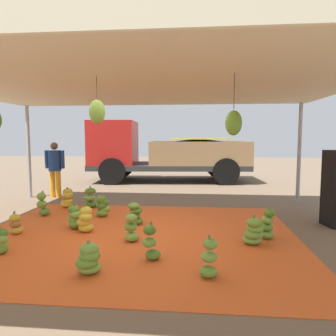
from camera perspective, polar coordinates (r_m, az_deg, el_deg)
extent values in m
plane|color=brown|center=(8.63, -1.95, -6.15)|extent=(40.00, 40.00, 0.00)
cube|color=#E05B23|center=(5.76, -5.83, -12.11)|extent=(5.68, 4.79, 0.01)
cylinder|color=#9EA0A5|center=(9.97, -23.99, 2.68)|extent=(0.10, 0.10, 2.67)
cylinder|color=#9EA0A5|center=(9.11, 22.75, 2.50)|extent=(0.10, 0.10, 2.67)
cube|color=beige|center=(5.57, -6.12, 15.32)|extent=(8.00, 7.00, 0.06)
cube|color=beige|center=(2.33, -25.01, 24.57)|extent=(8.00, 0.04, 0.28)
cylinder|color=#4C422D|center=(4.94, -12.85, 14.15)|extent=(0.01, 0.01, 0.33)
ellipsoid|color=#75A83D|center=(4.90, -12.76, 9.91)|extent=(0.24, 0.24, 0.36)
cylinder|color=#4C422D|center=(4.70, 11.95, 13.56)|extent=(0.01, 0.01, 0.51)
ellipsoid|color=#60932D|center=(4.66, 11.84, 8.02)|extent=(0.24, 0.24, 0.36)
ellipsoid|color=#60932D|center=(6.36, -16.42, -9.75)|extent=(0.33, 0.33, 0.17)
ellipsoid|color=#75A83D|center=(6.39, -16.74, -8.83)|extent=(0.33, 0.33, 0.17)
ellipsoid|color=#75A83D|center=(6.32, -16.50, -8.12)|extent=(0.32, 0.32, 0.17)
ellipsoid|color=#518428|center=(6.34, -16.82, -7.25)|extent=(0.30, 0.30, 0.17)
cylinder|color=olive|center=(6.30, -16.67, -6.77)|extent=(0.04, 0.04, 0.12)
ellipsoid|color=#518428|center=(7.59, -21.52, -7.42)|extent=(0.32, 0.32, 0.17)
ellipsoid|color=#6B9E38|center=(7.56, -21.97, -6.11)|extent=(0.30, 0.30, 0.17)
ellipsoid|color=#6B9E38|center=(7.51, -22.03, -4.81)|extent=(0.24, 0.24, 0.17)
cylinder|color=olive|center=(7.52, -21.82, -4.33)|extent=(0.04, 0.04, 0.12)
ellipsoid|color=#518428|center=(6.44, -5.84, -9.52)|extent=(0.41, 0.41, 0.14)
ellipsoid|color=#477523|center=(6.40, -6.25, -8.65)|extent=(0.30, 0.30, 0.14)
ellipsoid|color=#477523|center=(6.39, -5.83, -7.72)|extent=(0.30, 0.30, 0.14)
ellipsoid|color=#6B9E38|center=(6.36, -6.24, -6.84)|extent=(0.28, 0.28, 0.14)
cylinder|color=olive|center=(6.35, -6.05, -6.31)|extent=(0.04, 0.04, 0.12)
ellipsoid|color=#477523|center=(8.13, -13.87, -6.41)|extent=(0.44, 0.44, 0.15)
ellipsoid|color=#75A83D|center=(8.10, -14.10, -5.26)|extent=(0.41, 0.41, 0.15)
ellipsoid|color=#518428|center=(8.08, -13.94, -4.08)|extent=(0.35, 0.35, 0.15)
cylinder|color=olive|center=(8.07, -13.95, -3.66)|extent=(0.04, 0.04, 0.12)
ellipsoid|color=#75A83D|center=(4.35, -14.09, -17.05)|extent=(0.32, 0.32, 0.16)
ellipsoid|color=#60932D|center=(4.29, -14.51, -16.26)|extent=(0.33, 0.33, 0.16)
ellipsoid|color=#60932D|center=(4.28, -14.02, -15.18)|extent=(0.35, 0.35, 0.16)
ellipsoid|color=#6B9E38|center=(4.27, -14.14, -14.08)|extent=(0.33, 0.33, 0.16)
cylinder|color=olive|center=(4.24, -14.29, -13.38)|extent=(0.04, 0.04, 0.12)
ellipsoid|color=#6B9E38|center=(5.79, 17.55, -11.48)|extent=(0.33, 0.33, 0.14)
ellipsoid|color=#60932D|center=(5.76, 17.53, -10.22)|extent=(0.30, 0.30, 0.14)
ellipsoid|color=#75A83D|center=(5.71, 17.60, -9.00)|extent=(0.28, 0.28, 0.14)
ellipsoid|color=#518428|center=(5.67, 18.00, -7.76)|extent=(0.26, 0.26, 0.14)
cylinder|color=olive|center=(5.66, 17.87, -7.17)|extent=(0.04, 0.04, 0.12)
ellipsoid|color=gold|center=(8.26, -17.97, -6.25)|extent=(0.37, 0.37, 0.18)
ellipsoid|color=gold|center=(8.24, -17.85, -5.73)|extent=(0.37, 0.37, 0.18)
ellipsoid|color=#996628|center=(8.24, -17.99, -5.20)|extent=(0.37, 0.37, 0.18)
ellipsoid|color=gold|center=(8.21, -17.73, -4.68)|extent=(0.34, 0.34, 0.18)
ellipsoid|color=gold|center=(8.23, -17.79, -4.12)|extent=(0.26, 0.26, 0.18)
cylinder|color=olive|center=(8.21, -17.83, -3.73)|extent=(0.04, 0.04, 0.12)
ellipsoid|color=#75A83D|center=(5.43, -6.59, -12.31)|extent=(0.31, 0.31, 0.15)
ellipsoid|color=#6B9E38|center=(5.43, -6.78, -10.57)|extent=(0.26, 0.26, 0.15)
ellipsoid|color=#75A83D|center=(5.37, -6.67, -9.03)|extent=(0.27, 0.27, 0.15)
cylinder|color=olive|center=(5.36, -6.66, -8.40)|extent=(0.04, 0.04, 0.12)
ellipsoid|color=#518428|center=(4.66, -2.76, -15.43)|extent=(0.29, 0.29, 0.14)
ellipsoid|color=#75A83D|center=(4.59, -3.41, -13.34)|extent=(0.21, 0.21, 0.14)
ellipsoid|color=#477523|center=(4.52, -3.37, -11.22)|extent=(0.24, 0.24, 0.14)
cylinder|color=olive|center=(4.51, -3.12, -10.45)|extent=(0.04, 0.04, 0.12)
ellipsoid|color=#60932D|center=(4.16, 7.33, -18.18)|extent=(0.26, 0.26, 0.14)
ellipsoid|color=#75A83D|center=(4.14, 7.47, -15.72)|extent=(0.26, 0.26, 0.14)
ellipsoid|color=#6B9E38|center=(4.08, 7.69, -13.52)|extent=(0.21, 0.21, 0.14)
cylinder|color=olive|center=(4.04, 7.53, -12.79)|extent=(0.04, 0.04, 0.12)
ellipsoid|color=#75A83D|center=(5.45, 14.95, -12.45)|extent=(0.34, 0.34, 0.15)
ellipsoid|color=#6B9E38|center=(5.39, 15.15, -11.55)|extent=(0.41, 0.41, 0.15)
ellipsoid|color=#75A83D|center=(5.38, 15.52, -10.49)|extent=(0.38, 0.38, 0.15)
ellipsoid|color=#6B9E38|center=(5.32, 15.41, -9.55)|extent=(0.35, 0.35, 0.15)
cylinder|color=olive|center=(5.33, 15.38, -8.85)|extent=(0.04, 0.04, 0.12)
ellipsoid|color=#60932D|center=(7.13, -11.87, -7.98)|extent=(0.29, 0.29, 0.17)
ellipsoid|color=#75A83D|center=(7.13, -11.54, -7.34)|extent=(0.30, 0.30, 0.17)
ellipsoid|color=#477523|center=(7.10, -11.99, -6.77)|extent=(0.31, 0.31, 0.17)
ellipsoid|color=#477523|center=(7.10, -11.70, -6.13)|extent=(0.26, 0.26, 0.17)
ellipsoid|color=#518428|center=(7.07, -12.06, -5.56)|extent=(0.27, 0.27, 0.17)
cylinder|color=olive|center=(7.07, -11.78, -5.05)|extent=(0.04, 0.04, 0.12)
ellipsoid|color=#60932D|center=(5.47, -28.15, -12.78)|extent=(0.25, 0.25, 0.16)
ellipsoid|color=#75A83D|center=(5.45, -28.08, -12.00)|extent=(0.29, 0.29, 0.16)
ellipsoid|color=#75A83D|center=(5.39, -28.08, -11.35)|extent=(0.22, 0.22, 0.16)
ellipsoid|color=#477523|center=(5.41, -28.00, -10.47)|extent=(0.19, 0.19, 0.16)
cylinder|color=olive|center=(5.38, -28.23, -9.91)|extent=(0.04, 0.04, 0.12)
ellipsoid|color=gold|center=(6.09, -14.68, -10.39)|extent=(0.32, 0.32, 0.17)
ellipsoid|color=gold|center=(6.06, -15.07, -9.47)|extent=(0.30, 0.30, 0.17)
ellipsoid|color=gold|center=(6.00, -14.72, -8.61)|extent=(0.34, 0.34, 0.17)
ellipsoid|color=gold|center=(6.03, -14.66, -7.55)|extent=(0.31, 0.31, 0.17)
cylinder|color=olive|center=(5.99, -14.93, -7.04)|extent=(0.04, 0.04, 0.12)
ellipsoid|color=gold|center=(6.41, -25.80, -10.09)|extent=(0.32, 0.32, 0.15)
ellipsoid|color=#996628|center=(6.38, -26.03, -9.14)|extent=(0.25, 0.25, 0.15)
ellipsoid|color=gold|center=(6.34, -26.10, -8.18)|extent=(0.21, 0.21, 0.15)
cylinder|color=olive|center=(6.34, -26.13, -7.62)|extent=(0.04, 0.04, 0.12)
cube|color=#2D2D2D|center=(12.71, 0.23, 0.36)|extent=(6.38, 2.86, 0.20)
cube|color=red|center=(12.89, -9.80, 4.58)|extent=(1.90, 2.33, 1.70)
cube|color=#232D38|center=(13.08, -13.64, 6.01)|extent=(0.17, 1.91, 0.75)
cube|color=#99754C|center=(11.56, 6.02, 2.54)|extent=(3.85, 0.37, 0.90)
cube|color=#99754C|center=(13.87, 5.18, 3.05)|extent=(3.85, 0.37, 0.90)
cube|color=#99754C|center=(13.00, 13.88, 2.74)|extent=(0.26, 2.39, 0.90)
ellipsoid|color=#75A83D|center=(12.71, 5.56, 2.99)|extent=(3.53, 2.26, 0.98)
cube|color=yellow|center=(12.70, 5.58, 5.29)|extent=(2.44, 1.99, 0.04)
cylinder|color=black|center=(11.85, -10.11, -0.59)|extent=(1.02, 0.36, 1.00)
cylinder|color=black|center=(14.00, -8.39, 0.37)|extent=(1.02, 0.36, 1.00)
cylinder|color=black|center=(11.79, 10.48, -0.63)|extent=(1.02, 0.36, 1.00)
cylinder|color=black|center=(13.95, 8.99, 0.34)|extent=(1.02, 0.36, 1.00)
cylinder|color=orange|center=(9.83, -20.24, -2.73)|extent=(0.15, 0.15, 0.79)
cylinder|color=orange|center=(9.75, -19.30, -2.76)|extent=(0.15, 0.15, 0.79)
cylinder|color=navy|center=(9.72, -19.90, 1.28)|extent=(0.36, 0.36, 0.59)
cylinder|color=navy|center=(9.82, -21.16, 1.47)|extent=(0.11, 0.11, 0.52)
cylinder|color=navy|center=(9.62, -18.63, 1.48)|extent=(0.11, 0.11, 0.52)
sphere|color=brown|center=(9.70, -19.98, 3.78)|extent=(0.21, 0.21, 0.21)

